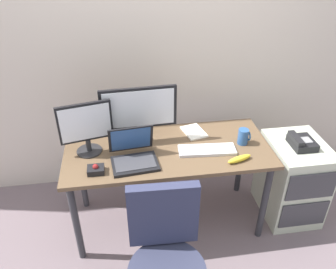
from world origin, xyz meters
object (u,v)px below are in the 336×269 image
object	(u,v)px
monitor_main	(139,111)
file_cabinet	(292,179)
desk_phone	(301,142)
trackball_mouse	(96,170)
keyboard	(207,150)
laptop	(133,154)
coffee_mug	(243,136)
paper_notepad	(194,132)
monitor_side	(86,126)
banana	(239,159)

from	to	relation	value
monitor_main	file_cabinet	bearing A→B (deg)	-8.20
desk_phone	monitor_main	world-z (taller)	monitor_main
trackball_mouse	monitor_main	bearing A→B (deg)	46.25
keyboard	laptop	size ratio (longest dim) A/B	1.25
coffee_mug	paper_notepad	size ratio (longest dim) A/B	0.57
file_cabinet	paper_notepad	distance (m)	0.91
file_cabinet	monitor_main	xyz separation A→B (m)	(-1.21, 0.17, 0.64)
file_cabinet	monitor_main	world-z (taller)	monitor_main
desk_phone	trackball_mouse	size ratio (longest dim) A/B	1.82
keyboard	file_cabinet	bearing A→B (deg)	2.78
keyboard	coffee_mug	xyz separation A→B (m)	(0.29, 0.06, 0.05)
trackball_mouse	monitor_side	bearing A→B (deg)	102.25
keyboard	desk_phone	bearing A→B (deg)	1.54
monitor_main	coffee_mug	distance (m)	0.79
coffee_mug	banana	world-z (taller)	coffee_mug
monitor_main	coffee_mug	xyz separation A→B (m)	(0.75, -0.15, -0.19)
desk_phone	monitor_side	world-z (taller)	monitor_side
keyboard	trackball_mouse	size ratio (longest dim) A/B	3.81
coffee_mug	monitor_main	bearing A→B (deg)	168.87
monitor_main	monitor_side	world-z (taller)	monitor_main
trackball_mouse	coffee_mug	size ratio (longest dim) A/B	0.92
monitor_main	banana	xyz separation A→B (m)	(0.65, -0.36, -0.23)
desk_phone	paper_notepad	size ratio (longest dim) A/B	0.96
banana	file_cabinet	bearing A→B (deg)	18.37
banana	monitor_side	bearing A→B (deg)	165.33
keyboard	laptop	xyz separation A→B (m)	(-0.53, -0.03, 0.04)
file_cabinet	monitor_side	size ratio (longest dim) A/B	1.76
monitor_main	banana	size ratio (longest dim) A/B	2.89
file_cabinet	monitor_main	size ratio (longest dim) A/B	1.24
desk_phone	monitor_main	size ratio (longest dim) A/B	0.36
desk_phone	paper_notepad	world-z (taller)	desk_phone
desk_phone	keyboard	distance (m)	0.74
paper_notepad	banana	size ratio (longest dim) A/B	1.09
laptop	monitor_side	bearing A→B (deg)	153.28
monitor_main	trackball_mouse	xyz separation A→B (m)	(-0.32, -0.33, -0.23)
trackball_mouse	banana	bearing A→B (deg)	-1.36
file_cabinet	paper_notepad	bearing A→B (deg)	163.81
file_cabinet	trackball_mouse	bearing A→B (deg)	-174.00
trackball_mouse	laptop	bearing A→B (deg)	19.66
coffee_mug	paper_notepad	xyz separation A→B (m)	(-0.33, 0.20, -0.05)
coffee_mug	paper_notepad	bearing A→B (deg)	148.42
laptop	paper_notepad	bearing A→B (deg)	31.31
laptop	monitor_main	bearing A→B (deg)	74.88
file_cabinet	laptop	xyz separation A→B (m)	(-1.27, -0.07, 0.44)
desk_phone	coffee_mug	world-z (taller)	coffee_mug
monitor_side	laptop	size ratio (longest dim) A/B	1.15
monitor_side	keyboard	size ratio (longest dim) A/B	0.92
trackball_mouse	desk_phone	bearing A→B (deg)	5.42
keyboard	paper_notepad	bearing A→B (deg)	98.34
file_cabinet	desk_phone	distance (m)	0.38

